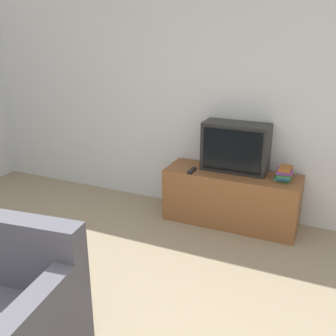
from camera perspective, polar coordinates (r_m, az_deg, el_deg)
name	(u,v)px	position (r m, az deg, el deg)	size (l,w,h in m)	color
wall_back	(212,97)	(4.32, 6.43, 10.26)	(9.00, 0.06, 2.60)	silver
tv_stand	(231,198)	(4.26, 9.12, -4.32)	(1.41, 0.47, 0.57)	brown
television	(236,147)	(4.15, 9.77, 3.00)	(0.68, 0.30, 0.51)	black
book_stack	(284,174)	(4.04, 16.52, -0.80)	(0.17, 0.22, 0.14)	#2D753D
remote_on_stand	(192,170)	(4.13, 3.48, -0.36)	(0.05, 0.18, 0.02)	black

